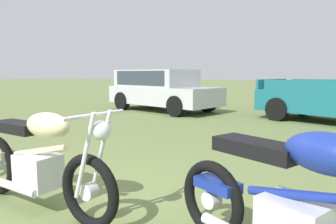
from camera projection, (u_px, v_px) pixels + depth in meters
ground_plane at (41, 210)px, 3.04m from camera, size 120.00×120.00×0.00m
motorcycle_cream at (38, 160)px, 3.01m from camera, size 2.07×0.64×1.02m
motorcycle_blue at (296, 208)px, 1.93m from camera, size 1.85×1.10×1.02m
car_silver at (160, 87)px, 11.09m from camera, size 4.34×2.80×1.43m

